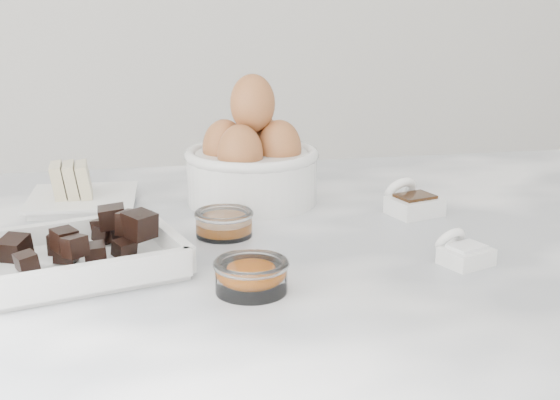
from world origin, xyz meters
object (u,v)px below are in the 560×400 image
at_px(chocolate_dish, 76,251).
at_px(butter_plate, 80,192).
at_px(vanilla_spoon, 411,201).
at_px(egg_bowl, 252,161).
at_px(zest_bowl, 251,275).
at_px(honey_bowl, 224,223).
at_px(salt_spoon, 462,252).
at_px(sugar_ramekin, 232,180).

bearing_deg(chocolate_dish, butter_plate, 92.14).
bearing_deg(butter_plate, vanilla_spoon, -15.17).
relative_size(chocolate_dish, egg_bowl, 1.34).
height_order(butter_plate, egg_bowl, egg_bowl).
distance_m(zest_bowl, vanilla_spoon, 0.33).
bearing_deg(zest_bowl, egg_bowl, 81.04).
xyz_separation_m(butter_plate, egg_bowl, (0.23, -0.02, 0.04)).
xyz_separation_m(honey_bowl, zest_bowl, (0.01, -0.18, 0.00)).
height_order(egg_bowl, honey_bowl, egg_bowl).
xyz_separation_m(zest_bowl, salt_spoon, (0.23, 0.04, -0.00)).
height_order(sugar_ramekin, vanilla_spoon, same).
distance_m(butter_plate, egg_bowl, 0.23).
bearing_deg(zest_bowl, chocolate_dish, 153.13).
bearing_deg(zest_bowl, butter_plate, 117.94).
xyz_separation_m(butter_plate, honey_bowl, (0.17, -0.16, -0.00)).
distance_m(sugar_ramekin, salt_spoon, 0.37).
bearing_deg(vanilla_spoon, honey_bowl, -169.48).
height_order(egg_bowl, zest_bowl, egg_bowl).
bearing_deg(honey_bowl, vanilla_spoon, 10.52).
distance_m(chocolate_dish, vanilla_spoon, 0.44).
bearing_deg(vanilla_spoon, sugar_ramekin, 152.20).
relative_size(vanilla_spoon, salt_spoon, 1.23).
height_order(butter_plate, sugar_ramekin, butter_plate).
height_order(zest_bowl, vanilla_spoon, vanilla_spoon).
xyz_separation_m(zest_bowl, vanilla_spoon, (0.24, 0.22, -0.00)).
bearing_deg(butter_plate, salt_spoon, -36.07).
distance_m(egg_bowl, honey_bowl, 0.15).
height_order(honey_bowl, salt_spoon, salt_spoon).
bearing_deg(honey_bowl, egg_bowl, 68.28).
relative_size(butter_plate, zest_bowl, 1.98).
bearing_deg(sugar_ramekin, honey_bowl, -100.50).
height_order(sugar_ramekin, honey_bowl, sugar_ramekin).
relative_size(butter_plate, egg_bowl, 0.81).
distance_m(honey_bowl, vanilla_spoon, 0.25).
xyz_separation_m(egg_bowl, zest_bowl, (-0.05, -0.31, -0.04)).
relative_size(egg_bowl, salt_spoon, 2.53).
distance_m(egg_bowl, salt_spoon, 0.34).
bearing_deg(zest_bowl, sugar_ramekin, 85.83).
bearing_deg(honey_bowl, chocolate_dish, -151.09).
relative_size(egg_bowl, zest_bowl, 2.44).
relative_size(sugar_ramekin, egg_bowl, 0.44).
relative_size(egg_bowl, honey_bowl, 2.58).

